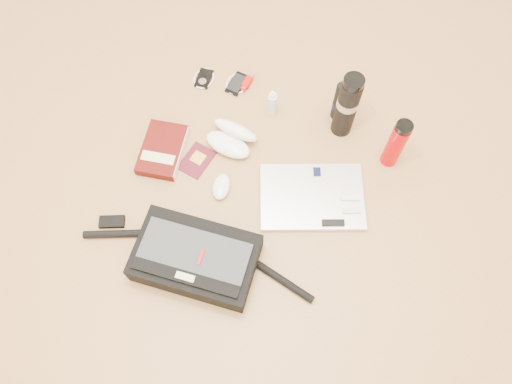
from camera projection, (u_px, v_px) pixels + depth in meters
The scene contains 14 objects.
ground at pixel (241, 208), 1.75m from camera, with size 4.00×4.00×0.00m, color #A27443.
messenger_bag at pixel (195, 258), 1.62m from camera, with size 0.81×0.29×0.11m.
laptop at pixel (312, 197), 1.76m from camera, with size 0.43×0.37×0.04m.
book at pixel (163, 150), 1.83m from camera, with size 0.19×0.24×0.04m.
passport at pixel (197, 160), 1.83m from camera, with size 0.11×0.14×0.01m.
mouse at pixel (221, 187), 1.77m from camera, with size 0.08×0.11×0.03m.
sunglasses_case at pixel (232, 138), 1.83m from camera, with size 0.19×0.17×0.10m.
ipod at pixel (204, 78), 1.98m from camera, with size 0.09×0.10×0.01m.
phone at pixel (237, 84), 1.97m from camera, with size 0.09×0.11×0.01m.
inhaler at pixel (248, 82), 1.97m from camera, with size 0.03×0.09×0.02m.
spray_bottle at pixel (272, 104), 1.87m from camera, with size 0.04×0.04×0.13m.
aerosol_can at pixel (339, 101), 1.83m from camera, with size 0.06×0.06×0.19m.
thermos_black at pixel (347, 106), 1.75m from camera, with size 0.09×0.09×0.30m.
thermos_red at pixel (396, 144), 1.73m from camera, with size 0.08×0.08×0.23m.
Camera 1 is at (0.32, -0.61, 1.62)m, focal length 35.00 mm.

